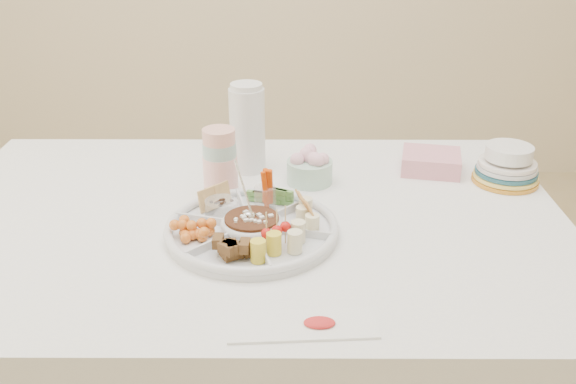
{
  "coord_description": "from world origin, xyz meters",
  "views": [
    {
      "loc": [
        0.1,
        -1.35,
        1.46
      ],
      "look_at": [
        0.1,
        0.0,
        0.82
      ],
      "focal_mm": 40.0,
      "sensor_mm": 36.0,
      "label": 1
    }
  ],
  "objects_px": {
    "thermos": "(247,127)",
    "plate_stack": "(508,163)",
    "dining_table": "(250,344)",
    "party_tray": "(252,227)"
  },
  "relations": [
    {
      "from": "plate_stack",
      "to": "dining_table",
      "type": "bearing_deg",
      "value": -163.63
    },
    {
      "from": "dining_table",
      "to": "plate_stack",
      "type": "xyz_separation_m",
      "value": [
        0.67,
        0.2,
        0.43
      ]
    },
    {
      "from": "dining_table",
      "to": "party_tray",
      "type": "height_order",
      "value": "party_tray"
    },
    {
      "from": "dining_table",
      "to": "thermos",
      "type": "distance_m",
      "value": 0.57
    },
    {
      "from": "dining_table",
      "to": "thermos",
      "type": "xyz_separation_m",
      "value": [
        -0.01,
        0.28,
        0.5
      ]
    },
    {
      "from": "dining_table",
      "to": "party_tray",
      "type": "bearing_deg",
      "value": -78.61
    },
    {
      "from": "thermos",
      "to": "party_tray",
      "type": "bearing_deg",
      "value": -85.34
    },
    {
      "from": "thermos",
      "to": "plate_stack",
      "type": "distance_m",
      "value": 0.69
    },
    {
      "from": "party_tray",
      "to": "thermos",
      "type": "relative_size",
      "value": 1.54
    },
    {
      "from": "party_tray",
      "to": "thermos",
      "type": "xyz_separation_m",
      "value": [
        -0.03,
        0.37,
        0.1
      ]
    }
  ]
}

